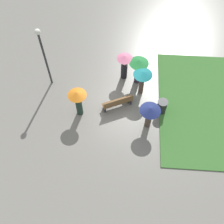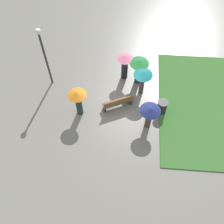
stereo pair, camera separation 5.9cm
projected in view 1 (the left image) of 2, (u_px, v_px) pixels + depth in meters
ground_plane at (119, 104)px, 16.74m from camera, size 90.00×90.00×0.00m
park_bench at (118, 103)px, 16.24m from camera, size 1.82×1.13×0.90m
lamp_post at (43, 51)px, 15.32m from camera, size 0.32×0.32×4.26m
trash_bin at (162, 106)px, 16.09m from camera, size 0.59×0.59×0.94m
crowd_person_orange at (78, 99)px, 15.26m from camera, size 1.02×1.02×2.00m
crowd_person_navy at (150, 113)px, 14.89m from camera, size 1.13×1.13×1.75m
crowd_person_green at (139, 66)px, 16.52m from camera, size 1.14×1.14×1.92m
crowd_person_pink at (124, 64)px, 16.85m from camera, size 0.95×0.95×1.90m
crowd_person_teal at (143, 77)px, 15.99m from camera, size 1.09×1.09×1.90m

